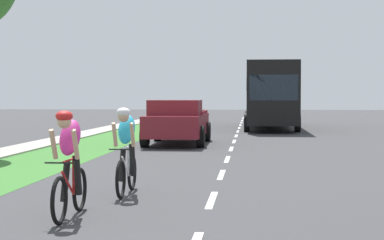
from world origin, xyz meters
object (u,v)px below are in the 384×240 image
at_px(cyclist_lead, 69,163).
at_px(bus_black, 270,93).
at_px(pickup_maroon, 177,122).
at_px(cyclist_trailing, 126,150).

distance_m(cyclist_lead, bus_black, 26.62).
distance_m(pickup_maroon, bus_black, 12.79).
bearing_deg(cyclist_lead, pickup_maroon, 90.32).
bearing_deg(cyclist_trailing, pickup_maroon, 92.25).
height_order(cyclist_trailing, bus_black, bus_black).
xyz_separation_m(cyclist_trailing, bus_black, (3.28, 24.08, 1.17)).
bearing_deg(cyclist_trailing, bus_black, 82.25).
relative_size(cyclist_lead, pickup_maroon, 0.34).
bearing_deg(bus_black, cyclist_lead, -97.92).
xyz_separation_m(cyclist_lead, pickup_maroon, (-0.08, 14.16, 0.02)).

